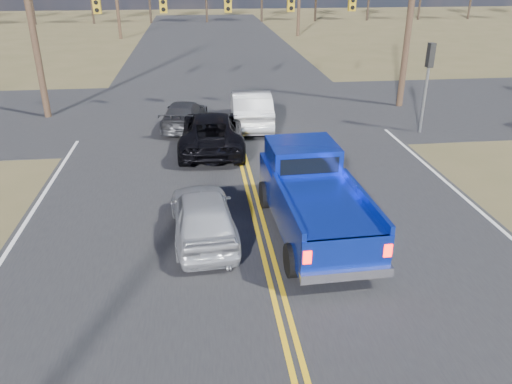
{
  "coord_description": "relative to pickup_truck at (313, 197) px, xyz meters",
  "views": [
    {
      "loc": [
        -1.6,
        -6.93,
        6.95
      ],
      "look_at": [
        -0.22,
        4.79,
        1.5
      ],
      "focal_mm": 35.0,
      "sensor_mm": 36.0,
      "label": 1
    }
  ],
  "objects": [
    {
      "name": "ground",
      "position": [
        -1.4,
        -5.23,
        -1.06
      ],
      "size": [
        160.0,
        160.0,
        0.0
      ],
      "primitive_type": "plane",
      "color": "brown",
      "rests_on": "ground"
    },
    {
      "name": "road_main",
      "position": [
        -1.4,
        4.77,
        -1.06
      ],
      "size": [
        14.0,
        120.0,
        0.02
      ],
      "primitive_type": "cube",
      "color": "#28282B",
      "rests_on": "ground"
    },
    {
      "name": "road_cross",
      "position": [
        -1.4,
        12.77,
        -1.06
      ],
      "size": [
        120.0,
        12.0,
        0.02
      ],
      "primitive_type": "cube",
      "color": "#28282B",
      "rests_on": "ground"
    },
    {
      "name": "signal_gantry",
      "position": [
        -0.9,
        12.56,
        4.0
      ],
      "size": [
        19.6,
        4.83,
        10.0
      ],
      "color": "#473323",
      "rests_on": "ground"
    },
    {
      "name": "utility_poles",
      "position": [
        -1.4,
        11.77,
        4.17
      ],
      "size": [
        19.6,
        58.32,
        10.0
      ],
      "color": "#473323",
      "rests_on": "ground"
    },
    {
      "name": "pickup_truck",
      "position": [
        0.0,
        0.0,
        0.0
      ],
      "size": [
        2.5,
        5.9,
        2.19
      ],
      "rotation": [
        0.0,
        0.0,
        0.04
      ],
      "color": "black",
      "rests_on": "ground"
    },
    {
      "name": "silver_suv",
      "position": [
        -3.03,
        -0.01,
        -0.36
      ],
      "size": [
        1.97,
        4.25,
        1.41
      ],
      "primitive_type": "imported",
      "rotation": [
        0.0,
        0.0,
        3.22
      ],
      "color": "#B4B6BD",
      "rests_on": "ground"
    },
    {
      "name": "black_suv",
      "position": [
        -2.5,
        7.26,
        -0.31
      ],
      "size": [
        2.78,
        5.55,
        1.51
      ],
      "primitive_type": "imported",
      "rotation": [
        0.0,
        0.0,
        3.09
      ],
      "color": "black",
      "rests_on": "ground"
    },
    {
      "name": "white_car_queue",
      "position": [
        -0.6,
        10.27,
        -0.24
      ],
      "size": [
        1.95,
        5.06,
        1.65
      ],
      "primitive_type": "imported",
      "rotation": [
        0.0,
        0.0,
        3.1
      ],
      "color": "silver",
      "rests_on": "ground"
    },
    {
      "name": "dgrey_car_queue",
      "position": [
        -3.68,
        10.27,
        -0.45
      ],
      "size": [
        2.34,
        4.41,
        1.22
      ],
      "primitive_type": "imported",
      "rotation": [
        0.0,
        0.0,
        2.99
      ],
      "color": "#313236",
      "rests_on": "ground"
    }
  ]
}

